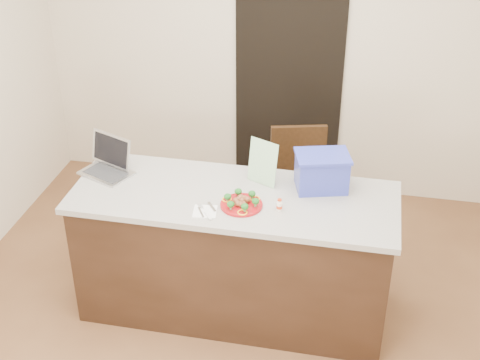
% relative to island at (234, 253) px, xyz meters
% --- Properties ---
extents(ground, '(4.00, 4.00, 0.00)m').
position_rel_island_xyz_m(ground, '(0.00, -0.25, -0.46)').
color(ground, brown).
rests_on(ground, ground).
extents(room_shell, '(4.00, 4.00, 4.00)m').
position_rel_island_xyz_m(room_shell, '(0.00, -0.25, 1.16)').
color(room_shell, white).
rests_on(room_shell, ground).
extents(doorway, '(0.90, 0.02, 2.00)m').
position_rel_island_xyz_m(doorway, '(0.10, 1.73, 0.54)').
color(doorway, black).
rests_on(doorway, ground).
extents(island, '(2.06, 0.76, 0.92)m').
position_rel_island_xyz_m(island, '(0.00, 0.00, 0.00)').
color(island, black).
rests_on(island, ground).
extents(plate, '(0.26, 0.26, 0.02)m').
position_rel_island_xyz_m(plate, '(0.07, -0.12, 0.47)').
color(plate, maroon).
rests_on(plate, island).
extents(meatballs, '(0.10, 0.10, 0.04)m').
position_rel_island_xyz_m(meatballs, '(0.07, -0.12, 0.49)').
color(meatballs, brown).
rests_on(meatballs, plate).
extents(broccoli, '(0.22, 0.21, 0.04)m').
position_rel_island_xyz_m(broccoli, '(0.07, -0.12, 0.51)').
color(broccoli, '#134715').
rests_on(broccoli, plate).
extents(pepper_rings, '(0.23, 0.23, 0.01)m').
position_rel_island_xyz_m(pepper_rings, '(0.07, -0.12, 0.48)').
color(pepper_rings, '#FFA11A').
rests_on(pepper_rings, plate).
extents(napkin, '(0.16, 0.16, 0.01)m').
position_rel_island_xyz_m(napkin, '(-0.13, -0.22, 0.46)').
color(napkin, silver).
rests_on(napkin, island).
extents(fork, '(0.06, 0.14, 0.00)m').
position_rel_island_xyz_m(fork, '(-0.15, -0.22, 0.47)').
color(fork, '#B5B6BA').
rests_on(fork, napkin).
extents(knife, '(0.08, 0.19, 0.01)m').
position_rel_island_xyz_m(knife, '(-0.10, -0.24, 0.47)').
color(knife, silver).
rests_on(knife, napkin).
extents(yogurt_bottle, '(0.04, 0.04, 0.08)m').
position_rel_island_xyz_m(yogurt_bottle, '(0.31, -0.12, 0.49)').
color(yogurt_bottle, white).
rests_on(yogurt_bottle, island).
extents(laptop, '(0.39, 0.37, 0.23)m').
position_rel_island_xyz_m(laptop, '(-0.88, 0.14, 0.52)').
color(laptop, '#ADADB1').
rests_on(laptop, island).
extents(leaflet, '(0.21, 0.13, 0.30)m').
position_rel_island_xyz_m(leaflet, '(0.15, 0.19, 0.61)').
color(leaflet, white).
rests_on(leaflet, island).
extents(blue_box, '(0.39, 0.32, 0.24)m').
position_rel_island_xyz_m(blue_box, '(0.53, 0.20, 0.58)').
color(blue_box, '#2C359E').
rests_on(blue_box, island).
extents(chair, '(0.51, 0.52, 0.95)m').
position_rel_island_xyz_m(chair, '(0.29, 0.89, 0.08)').
color(chair, '#331E0F').
rests_on(chair, ground).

